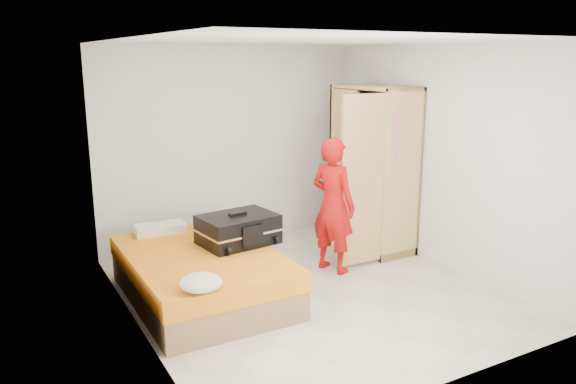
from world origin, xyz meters
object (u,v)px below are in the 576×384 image
wardrobe (372,173)px  person (333,205)px  round_cushion (201,283)px  suitcase (238,229)px  bed (202,275)px

wardrobe → person: 1.01m
round_cushion → suitcase: bearing=51.3°
bed → suitcase: 0.61m
person → round_cushion: bearing=95.7°
suitcase → person: bearing=-10.6°
bed → round_cushion: round_cushion is taller
suitcase → round_cushion: bearing=-135.7°
person → bed: bearing=71.2°
bed → wardrobe: wardrobe is taller
round_cushion → person: bearing=25.1°
bed → suitcase: bearing=11.1°
person → suitcase: bearing=67.0°
bed → wardrobe: bearing=10.4°
wardrobe → round_cushion: 3.18m
bed → round_cushion: 1.01m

